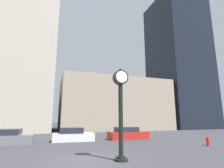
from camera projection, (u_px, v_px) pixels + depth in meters
name	position (u px, v px, depth m)	size (l,w,h in m)	color
ground_plane	(87.00, 159.00, 9.04)	(200.00, 200.00, 0.00)	#38383D
building_tall_tower	(23.00, 32.00, 32.28)	(12.26, 12.00, 35.67)	#BCB29E
building_storefront_row	(113.00, 105.00, 35.42)	(20.75, 12.00, 9.62)	gray
building_glass_modern	(178.00, 62.00, 43.03)	(11.18, 12.00, 31.68)	black
street_clock	(121.00, 105.00, 9.26)	(0.79, 0.70, 4.80)	black
car_grey	(7.00, 138.00, 14.60)	(4.18, 2.14, 1.24)	slate
car_white	(73.00, 135.00, 16.69)	(3.91, 2.14, 1.26)	silver
car_red	(128.00, 134.00, 18.19)	(4.14, 1.80, 1.24)	red
fire_hydrant_near	(208.00, 141.00, 13.62)	(0.49, 0.21, 0.71)	red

